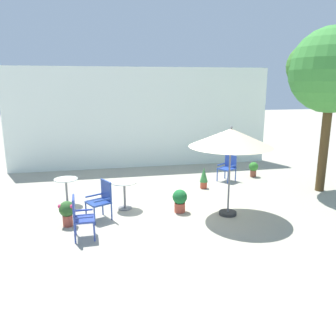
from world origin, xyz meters
The scene contains 13 objects.
ground_plane centered at (0.00, 0.00, 0.00)m, with size 60.00×60.00×0.00m, color #A39C89.
villa_facade centered at (0.00, 4.55, 1.91)m, with size 10.12×0.30×3.82m, color white.
shade_tree centered at (4.91, 0.22, 3.59)m, with size 2.56×2.44×4.81m.
patio_umbrella_0 centered at (1.33, -1.12, 1.95)m, with size 2.03×2.03×2.24m.
cafe_table_0 centered at (-1.17, -0.14, 0.51)m, with size 0.66×0.66×0.74m.
cafe_table_1 centered at (-2.68, 0.49, 0.51)m, with size 0.62×0.62×0.74m.
patio_chair_0 centered at (2.50, 1.84, 0.50)m, with size 0.67×0.66×0.86m.
patio_chair_1 centered at (-1.78, -0.72, 0.53)m, with size 0.66×0.66×0.95m.
patio_chair_2 centered at (-2.27, -1.75, 0.53)m, with size 0.44×0.49×0.94m.
potted_plant_0 centered at (1.42, 1.17, 0.36)m, with size 0.26×0.26×0.68m.
potted_plant_1 centered at (0.19, -0.68, 0.33)m, with size 0.38×0.38×0.60m.
potted_plant_2 centered at (-2.58, -1.01, 0.36)m, with size 0.38×0.37×0.60m.
potted_plant_3 centered at (3.57, 2.13, 0.31)m, with size 0.32×0.32×0.53m.
Camera 1 is at (-1.89, -8.89, 3.26)m, focal length 37.25 mm.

